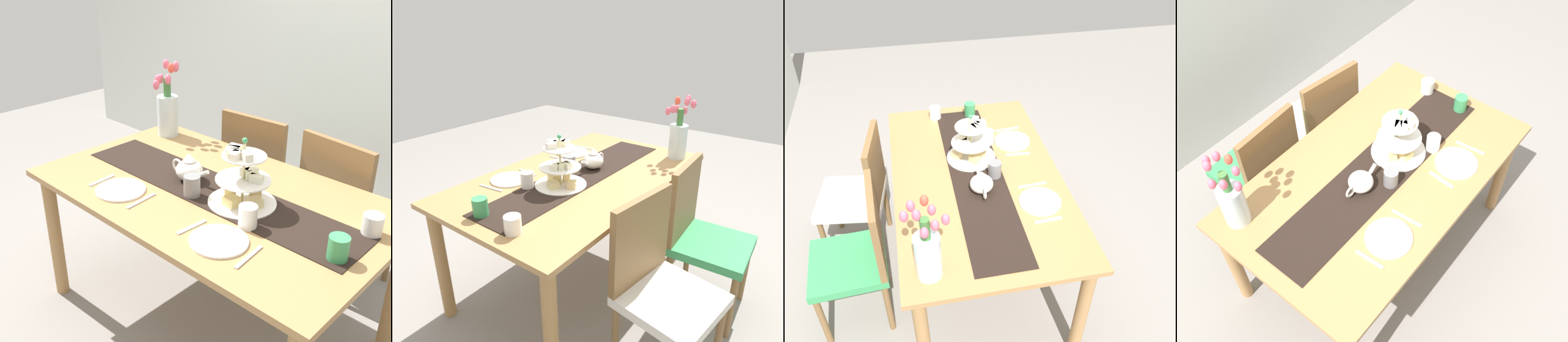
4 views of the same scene
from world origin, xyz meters
TOP-DOWN VIEW (x-y plane):
  - ground_plane at (0.00, 0.00)m, footprint 8.00×8.00m
  - dining_table at (0.00, 0.00)m, footprint 1.64×0.97m
  - chair_left at (-0.24, 0.71)m, footprint 0.45×0.45m
  - chair_right at (0.31, 0.71)m, footprint 0.47×0.47m
  - table_runner at (0.00, 0.00)m, footprint 1.47×0.30m
  - tiered_cake_stand at (0.18, -0.00)m, footprint 0.30×0.30m
  - teapot at (-0.15, 0.00)m, footprint 0.24×0.13m
  - tulip_vase at (-0.66, 0.35)m, footprint 0.14×0.20m
  - cream_jug at (0.69, 0.16)m, footprint 0.08×0.08m
  - dinner_plate_left at (-0.30, -0.29)m, footprint 0.23×0.23m
  - fork_left at (-0.44, -0.29)m, footprint 0.02×0.15m
  - knife_left at (-0.15, -0.29)m, footprint 0.03×0.17m
  - dinner_plate_right at (0.30, -0.29)m, footprint 0.23×0.23m
  - fork_right at (0.16, -0.29)m, footprint 0.03×0.15m
  - knife_right at (0.45, -0.29)m, footprint 0.03×0.17m
  - mug_grey at (-0.03, -0.10)m, footprint 0.08×0.08m
  - mug_white_text at (0.31, -0.13)m, footprint 0.08×0.08m
  - mug_orange at (0.68, -0.08)m, footprint 0.08×0.08m

SIDE VIEW (x-z plane):
  - ground_plane at x=0.00m, z-range 0.00..0.00m
  - chair_left at x=-0.24m, z-range 0.05..0.96m
  - chair_right at x=0.31m, z-range 0.05..0.96m
  - dining_table at x=0.00m, z-range 0.28..1.03m
  - table_runner at x=0.00m, z-range 0.76..0.76m
  - fork_left at x=-0.44m, z-range 0.76..0.76m
  - knife_left at x=-0.15m, z-range 0.76..0.76m
  - fork_right at x=0.16m, z-range 0.76..0.76m
  - knife_right at x=0.45m, z-range 0.76..0.76m
  - dinner_plate_left at x=-0.30m, z-range 0.76..0.77m
  - dinner_plate_right at x=0.30m, z-range 0.76..0.77m
  - cream_jug at x=0.69m, z-range 0.76..0.84m
  - mug_white_text at x=0.31m, z-range 0.76..0.85m
  - mug_orange at x=0.68m, z-range 0.76..0.85m
  - mug_grey at x=-0.03m, z-range 0.76..0.86m
  - teapot at x=-0.15m, z-range 0.75..0.89m
  - tiered_cake_stand at x=0.18m, z-range 0.71..1.01m
  - tulip_vase at x=-0.66m, z-range 0.70..1.14m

